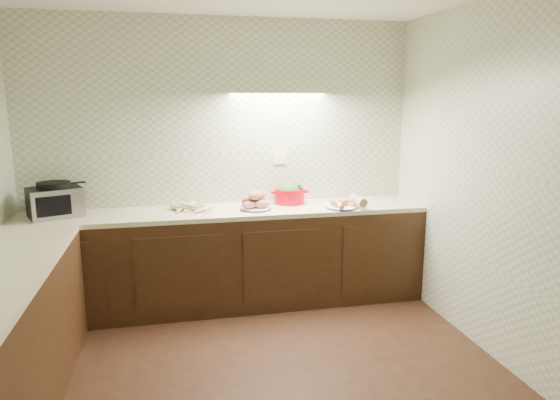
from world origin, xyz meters
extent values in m
plane|color=black|center=(0.00, 0.00, 0.00)|extent=(3.60, 3.60, 0.00)
cube|color=#A3B38E|center=(0.00, 1.78, 1.30)|extent=(3.60, 0.05, 2.60)
cube|color=#A3B38E|center=(0.00, -1.78, 1.30)|extent=(3.60, 0.05, 2.60)
cube|color=#A3B38E|center=(1.78, 0.00, 1.30)|extent=(0.05, 3.60, 2.60)
cube|color=beige|center=(0.55, 1.79, 1.32)|extent=(0.13, 0.01, 0.12)
cube|color=black|center=(0.00, 1.50, 0.43)|extent=(3.60, 0.60, 0.86)
cube|color=beige|center=(0.00, 1.50, 0.88)|extent=(3.60, 0.60, 0.04)
cube|color=black|center=(-1.44, 1.55, 1.02)|extent=(0.50, 0.44, 0.25)
cube|color=#939296|center=(-1.38, 1.40, 1.02)|extent=(0.39, 0.17, 0.25)
cube|color=black|center=(-1.38, 1.40, 1.02)|extent=(0.25, 0.11, 0.17)
cylinder|color=black|center=(-1.44, 1.55, 1.17)|extent=(0.35, 0.35, 0.05)
cone|color=beige|center=(-0.31, 1.52, 0.92)|extent=(0.17, 0.22, 0.04)
cone|color=beige|center=(-0.40, 1.47, 0.93)|extent=(0.06, 0.24, 0.05)
cone|color=beige|center=(-0.35, 1.60, 0.92)|extent=(0.05, 0.24, 0.04)
cone|color=beige|center=(-0.31, 1.58, 0.92)|extent=(0.18, 0.21, 0.05)
cone|color=beige|center=(-0.35, 1.46, 0.92)|extent=(0.12, 0.22, 0.04)
cone|color=beige|center=(-0.21, 1.44, 0.92)|extent=(0.17, 0.23, 0.04)
cone|color=beige|center=(-0.44, 1.53, 0.92)|extent=(0.16, 0.18, 0.04)
cone|color=beige|center=(-0.37, 1.62, 0.95)|extent=(0.17, 0.15, 0.04)
cone|color=beige|center=(-0.30, 1.44, 0.94)|extent=(0.16, 0.19, 0.05)
cone|color=beige|center=(-0.43, 1.46, 0.96)|extent=(0.06, 0.20, 0.05)
cone|color=beige|center=(-0.23, 1.45, 0.95)|extent=(0.08, 0.22, 0.04)
cylinder|color=#131C39|center=(0.25, 1.45, 0.91)|extent=(0.28, 0.28, 0.01)
cylinder|color=white|center=(0.25, 1.45, 0.91)|extent=(0.27, 0.27, 0.02)
ellipsoid|color=#AD725B|center=(0.20, 1.43, 0.95)|extent=(0.16, 0.10, 0.07)
ellipsoid|color=#AD725B|center=(0.31, 1.43, 0.95)|extent=(0.16, 0.10, 0.07)
ellipsoid|color=#AD725B|center=(0.25, 1.50, 0.95)|extent=(0.16, 0.10, 0.07)
ellipsoid|color=#AD725B|center=(0.21, 1.48, 0.99)|extent=(0.16, 0.10, 0.07)
ellipsoid|color=#AD725B|center=(0.29, 1.50, 0.99)|extent=(0.16, 0.10, 0.07)
ellipsoid|color=#AD725B|center=(0.26, 1.44, 1.03)|extent=(0.16, 0.10, 0.07)
ellipsoid|color=#AD725B|center=(0.27, 1.48, 1.03)|extent=(0.16, 0.10, 0.07)
cylinder|color=black|center=(0.23, 1.62, 0.93)|extent=(0.15, 0.15, 0.05)
sphere|color=maroon|center=(0.21, 1.62, 0.97)|extent=(0.08, 0.08, 0.08)
sphere|color=silver|center=(0.26, 1.63, 0.96)|extent=(0.05, 0.05, 0.05)
cylinder|color=red|center=(0.61, 1.65, 0.97)|extent=(0.30, 0.30, 0.14)
cube|color=red|center=(0.46, 1.66, 1.01)|extent=(0.04, 0.06, 0.02)
cube|color=red|center=(0.77, 1.65, 1.01)|extent=(0.04, 0.06, 0.02)
ellipsoid|color=#3C6E2C|center=(0.61, 1.65, 1.03)|extent=(0.25, 0.25, 0.14)
cylinder|color=#131C39|center=(1.02, 1.34, 0.91)|extent=(0.27, 0.27, 0.01)
cylinder|color=white|center=(1.02, 1.34, 0.91)|extent=(0.26, 0.26, 0.02)
cone|color=#CC6818|center=(1.01, 1.35, 0.93)|extent=(0.13, 0.14, 0.03)
cone|color=#CC6818|center=(1.02, 1.35, 0.93)|extent=(0.13, 0.13, 0.03)
cone|color=#CC6818|center=(1.03, 1.35, 0.93)|extent=(0.14, 0.12, 0.03)
cone|color=#CC6818|center=(0.98, 1.35, 0.95)|extent=(0.13, 0.13, 0.03)
cone|color=#CC6818|center=(0.99, 1.34, 0.95)|extent=(0.14, 0.13, 0.03)
cone|color=#CC6818|center=(1.03, 1.35, 0.95)|extent=(0.12, 0.15, 0.03)
cylinder|color=beige|center=(0.99, 1.29, 0.94)|extent=(0.07, 0.18, 0.04)
cylinder|color=#367B33|center=(0.97, 1.42, 0.94)|extent=(0.06, 0.11, 0.05)
camera|label=1|loc=(-0.46, -2.86, 1.88)|focal=32.00mm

